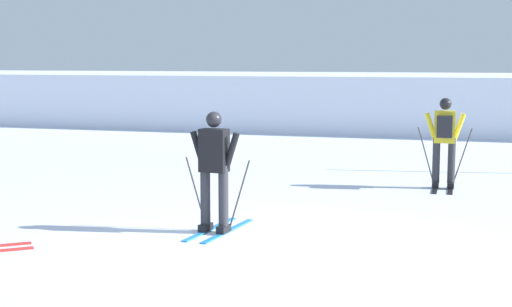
# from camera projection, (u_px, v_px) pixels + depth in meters

# --- Properties ---
(ground_plane) EXTENTS (120.00, 120.00, 0.00)m
(ground_plane) POSITION_uv_depth(u_px,v_px,m) (268.00, 256.00, 9.39)
(ground_plane) COLOR silver
(far_snow_ridge) EXTENTS (80.00, 8.44, 1.87)m
(far_snow_ridge) POSITION_uv_depth(u_px,v_px,m) (411.00, 101.00, 27.28)
(far_snow_ridge) COLOR silver
(far_snow_ridge) RESTS_ON ground
(skier_yellow) EXTENTS (1.00, 1.61, 1.71)m
(skier_yellow) POSITION_uv_depth(u_px,v_px,m) (444.00, 138.00, 14.11)
(skier_yellow) COLOR black
(skier_yellow) RESTS_ON ground
(skier_black) EXTENTS (1.00, 1.63, 1.71)m
(skier_black) POSITION_uv_depth(u_px,v_px,m) (214.00, 168.00, 10.52)
(skier_black) COLOR #237AC6
(skier_black) RESTS_ON ground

